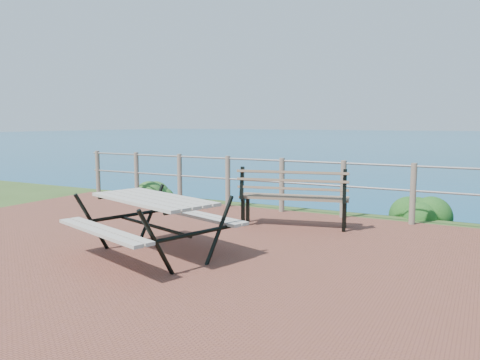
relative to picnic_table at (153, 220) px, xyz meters
The scene contains 7 objects.
ground 0.55m from the picnic_table, 17.99° to the left, with size 10.00×7.00×0.12m, color brown.
ocean 200.09m from the picnic_table, 89.92° to the left, with size 1200.00×1200.00×0.00m, color #157A83.
safety_railing 3.45m from the picnic_table, 85.57° to the left, with size 9.40×0.10×1.00m.
picnic_table is the anchor object (origin of this frame).
park_bench 2.55m from the picnic_table, 68.67° to the left, with size 1.76×0.81×0.96m.
shrub_lip_west 5.15m from the picnic_table, 127.60° to the left, with size 0.74×0.74×0.47m, color #28501E.
shrub_lip_east 4.99m from the picnic_table, 58.35° to the left, with size 0.75×0.75×0.48m, color #144214.
Camera 1 is at (3.34, -4.58, 1.67)m, focal length 35.00 mm.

